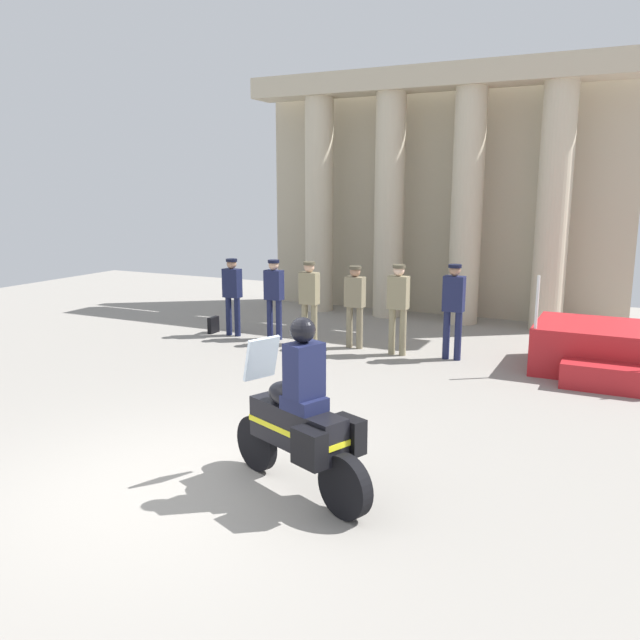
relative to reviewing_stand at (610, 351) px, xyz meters
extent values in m
plane|color=gray|center=(-4.06, -6.80, -0.40)|extent=(28.00, 28.00, 0.00)
cube|color=#B6AB91|center=(-4.29, 4.15, 2.58)|extent=(9.11, 0.30, 5.96)
cylinder|color=beige|center=(-7.14, 3.19, 2.29)|extent=(0.72, 0.72, 5.38)
cylinder|color=beige|center=(-5.24, 3.19, 2.29)|extent=(0.72, 0.72, 5.38)
cylinder|color=beige|center=(-3.34, 3.19, 2.29)|extent=(0.72, 0.72, 5.38)
cylinder|color=beige|center=(-1.44, 3.19, 2.29)|extent=(0.72, 0.72, 5.38)
cube|color=#BEB297|center=(-4.29, 3.19, 5.22)|extent=(9.11, 0.92, 0.50)
cube|color=#B21E23|center=(0.00, 0.08, 0.01)|extent=(2.49, 1.78, 0.83)
cube|color=#B21E23|center=(0.00, -1.06, -0.19)|extent=(1.37, 0.50, 0.42)
cylinder|color=silver|center=(-1.17, -0.73, 0.88)|extent=(0.05, 0.05, 0.90)
cylinder|color=#141938|center=(-7.60, -0.37, 0.02)|extent=(0.13, 0.13, 0.85)
cylinder|color=#141938|center=(-7.38, -0.37, 0.02)|extent=(0.13, 0.13, 0.85)
cube|color=#141938|center=(-7.49, -0.37, 0.75)|extent=(0.38, 0.23, 0.62)
sphere|color=#997056|center=(-7.49, -0.37, 1.17)|extent=(0.21, 0.21, 0.21)
cylinder|color=black|center=(-7.49, -0.37, 1.25)|extent=(0.24, 0.24, 0.06)
cylinder|color=#191E42|center=(-6.63, -0.25, 0.02)|extent=(0.13, 0.13, 0.85)
cylinder|color=#191E42|center=(-6.41, -0.25, 0.02)|extent=(0.13, 0.13, 0.85)
cube|color=#191E42|center=(-6.52, -0.25, 0.76)|extent=(0.38, 0.23, 0.63)
sphere|color=tan|center=(-6.52, -0.25, 1.18)|extent=(0.21, 0.21, 0.21)
cylinder|color=black|center=(-6.52, -0.25, 1.26)|extent=(0.24, 0.24, 0.06)
cylinder|color=#847A5B|center=(-5.76, -0.32, 0.02)|extent=(0.13, 0.13, 0.83)
cylinder|color=#847A5B|center=(-5.54, -0.32, 0.02)|extent=(0.13, 0.13, 0.83)
cube|color=#847A5B|center=(-5.65, -0.32, 0.76)|extent=(0.38, 0.23, 0.65)
sphere|color=tan|center=(-5.65, -0.32, 1.19)|extent=(0.21, 0.21, 0.21)
cylinder|color=#4F4937|center=(-5.65, -0.32, 1.27)|extent=(0.24, 0.24, 0.06)
cylinder|color=#7A7056|center=(-4.79, -0.24, 0.02)|extent=(0.13, 0.13, 0.84)
cylinder|color=#7A7056|center=(-4.57, -0.24, 0.02)|extent=(0.13, 0.13, 0.84)
cube|color=#7A7056|center=(-4.68, -0.24, 0.74)|extent=(0.38, 0.23, 0.60)
sphere|color=#997056|center=(-4.68, -0.24, 1.14)|extent=(0.21, 0.21, 0.21)
cylinder|color=#494334|center=(-4.68, -0.24, 1.22)|extent=(0.24, 0.24, 0.06)
cylinder|color=#847A5B|center=(-3.84, -0.38, 0.05)|extent=(0.13, 0.13, 0.90)
cylinder|color=#847A5B|center=(-3.62, -0.38, 0.05)|extent=(0.13, 0.13, 0.90)
cube|color=#847A5B|center=(-3.73, -0.38, 0.82)|extent=(0.38, 0.23, 0.63)
sphere|color=beige|center=(-3.73, -0.38, 1.23)|extent=(0.21, 0.21, 0.21)
cylinder|color=#4F4937|center=(-3.73, -0.38, 1.31)|extent=(0.24, 0.24, 0.06)
cylinder|color=#191E42|center=(-2.80, -0.26, 0.06)|extent=(0.13, 0.13, 0.92)
cylinder|color=#191E42|center=(-2.58, -0.26, 0.06)|extent=(0.13, 0.13, 0.92)
cube|color=#191E42|center=(-2.69, -0.26, 0.85)|extent=(0.38, 0.23, 0.66)
sphere|color=#997056|center=(-2.69, -0.26, 1.28)|extent=(0.21, 0.21, 0.21)
cylinder|color=black|center=(-2.69, -0.26, 1.36)|extent=(0.24, 0.24, 0.06)
cylinder|color=black|center=(-3.45, -6.00, -0.08)|extent=(0.63, 0.34, 0.64)
cylinder|color=black|center=(-2.11, -6.55, -0.08)|extent=(0.64, 0.38, 0.64)
cube|color=black|center=(-2.78, -6.28, 0.32)|extent=(1.27, 0.77, 0.44)
ellipsoid|color=black|center=(-2.92, -6.22, 0.64)|extent=(0.60, 0.50, 0.26)
cube|color=yellow|center=(-2.78, -6.28, 0.30)|extent=(1.29, 0.79, 0.06)
cube|color=silver|center=(-3.33, -6.05, 0.94)|extent=(0.30, 0.43, 0.47)
cube|color=black|center=(-2.42, -6.71, 0.32)|extent=(0.40, 0.30, 0.36)
cube|color=black|center=(-2.22, -6.23, 0.32)|extent=(0.40, 0.30, 0.36)
cube|color=#191E42|center=(-2.67, -6.32, 0.61)|extent=(0.50, 0.47, 0.14)
cube|color=#191E42|center=(-2.67, -6.32, 0.96)|extent=(0.38, 0.43, 0.56)
sphere|color=black|center=(-2.69, -6.31, 1.37)|extent=(0.26, 0.26, 0.26)
cube|color=black|center=(-8.03, -0.34, -0.22)|extent=(0.10, 0.32, 0.36)
camera|label=1|loc=(0.20, -11.86, 2.75)|focal=36.12mm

